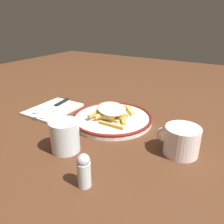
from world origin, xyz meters
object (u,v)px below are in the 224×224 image
(napkin, at_px, (53,109))
(salt_shaker, at_px, (84,170))
(fries_heap, at_px, (112,111))
(spoon, at_px, (42,109))
(plate, at_px, (112,118))
(water_glass, at_px, (65,136))
(knife, at_px, (56,106))
(fork, at_px, (56,110))
(coffee_mug, at_px, (181,141))

(napkin, bearing_deg, salt_shaker, 143.15)
(fries_heap, height_order, napkin, fries_heap)
(salt_shaker, bearing_deg, spoon, -31.72)
(plate, bearing_deg, water_glass, 86.35)
(napkin, height_order, salt_shaker, salt_shaker)
(fries_heap, relative_size, knife, 0.90)
(plate, distance_m, napkin, 0.26)
(fork, xyz_separation_m, water_glass, (-0.21, 0.18, 0.03))
(spoon, bearing_deg, fries_heap, -164.43)
(plate, xyz_separation_m, spoon, (0.28, 0.07, 0.00))
(knife, xyz_separation_m, coffee_mug, (-0.53, 0.06, 0.03))
(spoon, distance_m, coffee_mug, 0.55)
(fork, bearing_deg, fries_heap, -166.29)
(knife, height_order, salt_shaker, salt_shaker)
(knife, height_order, water_glass, water_glass)
(spoon, xyz_separation_m, water_glass, (-0.26, 0.16, 0.03))
(coffee_mug, relative_size, salt_shaker, 1.47)
(napkin, xyz_separation_m, salt_shaker, (-0.38, 0.28, 0.04))
(napkin, distance_m, water_glass, 0.31)
(salt_shaker, bearing_deg, water_glass, -33.49)
(knife, distance_m, coffee_mug, 0.53)
(plate, distance_m, spoon, 0.29)
(napkin, height_order, fork, fork)
(fries_heap, xyz_separation_m, coffee_mug, (-0.27, 0.08, 0.00))
(plate, bearing_deg, salt_shaker, 110.68)
(spoon, xyz_separation_m, salt_shaker, (-0.40, 0.25, 0.03))
(fries_heap, bearing_deg, salt_shaker, 110.99)
(fries_heap, relative_size, fork, 1.07)
(napkin, xyz_separation_m, fork, (-0.03, 0.01, 0.01))
(napkin, relative_size, salt_shaker, 2.48)
(napkin, relative_size, spoon, 1.34)
(salt_shaker, bearing_deg, knife, -38.47)
(plate, relative_size, salt_shaker, 3.51)
(fries_heap, height_order, knife, fries_heap)
(napkin, distance_m, coffee_mug, 0.53)
(water_glass, bearing_deg, knife, -40.97)
(plate, xyz_separation_m, water_glass, (0.01, 0.23, 0.03))
(fork, bearing_deg, salt_shaker, 142.08)
(napkin, distance_m, fork, 0.03)
(fork, bearing_deg, spoon, 22.90)
(plate, height_order, spoon, plate)
(fries_heap, bearing_deg, spoon, 15.57)
(fork, bearing_deg, water_glass, 139.49)
(fork, distance_m, salt_shaker, 0.44)
(napkin, height_order, coffee_mug, coffee_mug)
(plate, bearing_deg, fries_heap, -49.70)
(fries_heap, xyz_separation_m, fork, (0.22, 0.05, -0.03))
(water_glass, relative_size, coffee_mug, 0.73)
(plate, bearing_deg, spoon, 14.58)
(coffee_mug, distance_m, salt_shaker, 0.28)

